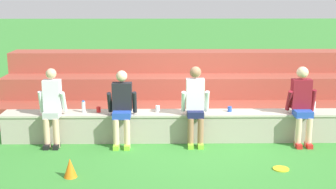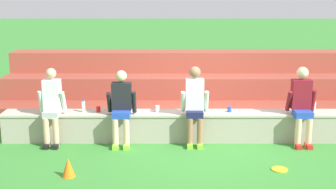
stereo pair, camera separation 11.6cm
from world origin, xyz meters
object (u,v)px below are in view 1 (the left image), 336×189
(person_left_of_center, at_px, (122,106))
(person_center, at_px, (195,103))
(plastic_cup_middle, at_px, (230,109))
(frisbee, at_px, (281,169))
(sports_cone, at_px, (70,168))
(water_bottle_near_right, at_px, (314,106))
(plastic_cup_right_end, at_px, (158,109))
(person_right_of_center, at_px, (302,103))
(water_bottle_near_left, at_px, (84,107))
(person_far_left, at_px, (52,105))
(plastic_cup_left_end, at_px, (99,110))

(person_left_of_center, bearing_deg, person_center, 0.17)
(plastic_cup_middle, distance_m, frisbee, 1.75)
(person_left_of_center, distance_m, sports_cone, 1.75)
(water_bottle_near_right, xyz_separation_m, plastic_cup_right_end, (-2.98, -0.02, -0.04))
(plastic_cup_right_end, bearing_deg, person_right_of_center, -4.79)
(plastic_cup_middle, height_order, frisbee, plastic_cup_middle)
(person_right_of_center, height_order, sports_cone, person_right_of_center)
(person_center, xyz_separation_m, water_bottle_near_left, (-2.10, 0.27, -0.13))
(water_bottle_near_left, relative_size, plastic_cup_right_end, 1.81)
(person_right_of_center, relative_size, plastic_cup_middle, 14.34)
(person_center, relative_size, plastic_cup_middle, 14.51)
(person_left_of_center, bearing_deg, plastic_cup_right_end, 22.19)
(frisbee, relative_size, sports_cone, 0.86)
(person_center, relative_size, person_right_of_center, 1.01)
(person_far_left, height_order, plastic_cup_middle, person_far_left)
(water_bottle_near_left, height_order, water_bottle_near_right, water_bottle_near_left)
(frisbee, bearing_deg, water_bottle_near_right, 57.17)
(plastic_cup_right_end, relative_size, sports_cone, 0.42)
(frisbee, height_order, sports_cone, sports_cone)
(plastic_cup_right_end, bearing_deg, sports_cone, -126.98)
(person_center, xyz_separation_m, sports_cone, (-2.03, -1.51, -0.64))
(water_bottle_near_right, xyz_separation_m, frisbee, (-0.99, -1.53, -0.65))
(person_right_of_center, xyz_separation_m, sports_cone, (-4.01, -1.54, -0.63))
(person_far_left, bearing_deg, person_right_of_center, 0.51)
(person_left_of_center, distance_m, person_center, 1.35)
(person_left_of_center, height_order, water_bottle_near_right, person_left_of_center)
(water_bottle_near_left, distance_m, water_bottle_near_right, 4.39)
(plastic_cup_left_end, distance_m, frisbee, 3.52)
(plastic_cup_right_end, xyz_separation_m, sports_cone, (-1.33, -1.77, -0.47))
(person_left_of_center, distance_m, plastic_cup_middle, 2.05)
(water_bottle_near_left, height_order, sports_cone, water_bottle_near_left)
(water_bottle_near_right, distance_m, plastic_cup_right_end, 2.98)
(person_center, height_order, sports_cone, person_center)
(water_bottle_near_right, bearing_deg, person_far_left, -176.63)
(person_center, bearing_deg, plastic_cup_right_end, 159.31)
(plastic_cup_middle, bearing_deg, water_bottle_near_right, 0.31)
(water_bottle_near_left, bearing_deg, plastic_cup_right_end, -0.23)
(plastic_cup_middle, bearing_deg, person_right_of_center, -10.44)
(water_bottle_near_right, relative_size, plastic_cup_left_end, 2.05)
(plastic_cup_left_end, xyz_separation_m, sports_cone, (-0.21, -1.78, -0.45))
(person_right_of_center, height_order, plastic_cup_left_end, person_right_of_center)
(frisbee, bearing_deg, sports_cone, -175.49)
(person_far_left, xyz_separation_m, person_center, (2.63, 0.00, 0.03))
(person_far_left, relative_size, plastic_cup_left_end, 13.57)
(plastic_cup_right_end, bearing_deg, person_center, -20.69)
(plastic_cup_middle, xyz_separation_m, sports_cone, (-2.71, -1.78, -0.45))
(frisbee, bearing_deg, plastic_cup_left_end, 154.10)
(person_right_of_center, xyz_separation_m, water_bottle_near_right, (0.31, 0.25, -0.13))
(person_left_of_center, height_order, plastic_cup_left_end, person_left_of_center)
(person_far_left, relative_size, sports_cone, 4.75)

